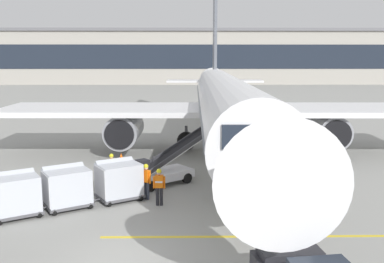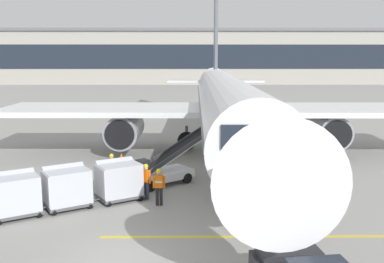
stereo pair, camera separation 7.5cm
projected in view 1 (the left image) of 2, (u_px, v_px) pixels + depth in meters
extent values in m
plane|color=gray|center=(120.00, 259.00, 14.83)|extent=(600.00, 600.00, 0.00)
cylinder|color=white|center=(226.00, 103.00, 29.80)|extent=(4.20, 31.45, 3.69)
cube|color=slate|center=(226.00, 103.00, 29.80)|extent=(4.22, 30.20, 0.44)
cone|color=white|center=(270.00, 167.00, 12.52)|extent=(3.56, 3.74, 3.50)
cone|color=white|center=(214.00, 83.00, 48.13)|extent=(3.23, 5.95, 3.13)
cube|color=white|center=(109.00, 109.00, 30.71)|extent=(15.01, 6.52, 0.36)
cylinder|color=#93969E|center=(124.00, 129.00, 30.31)|extent=(2.35, 4.12, 2.28)
cylinder|color=black|center=(119.00, 135.00, 28.25)|extent=(1.94, 0.15, 1.94)
cube|color=white|center=(341.00, 110.00, 30.63)|extent=(15.01, 6.52, 0.36)
cylinder|color=#93969E|center=(327.00, 130.00, 30.24)|extent=(2.35, 4.12, 2.28)
cylinder|color=black|center=(337.00, 135.00, 28.18)|extent=(1.94, 0.15, 1.94)
cube|color=slate|center=(215.00, 34.00, 45.79)|extent=(0.34, 3.77, 9.42)
cube|color=white|center=(215.00, 81.00, 46.34)|extent=(10.18, 2.68, 0.20)
cube|color=#1E2633|center=(258.00, 133.00, 14.97)|extent=(2.61, 1.70, 0.81)
cylinder|color=#47474C|center=(240.00, 173.00, 20.93)|extent=(0.22, 0.22, 1.12)
sphere|color=black|center=(239.00, 185.00, 21.03)|extent=(1.37, 1.37, 1.37)
cylinder|color=#47474C|center=(186.00, 133.00, 31.77)|extent=(0.22, 0.22, 1.12)
sphere|color=black|center=(186.00, 141.00, 31.87)|extent=(1.37, 1.37, 1.37)
cylinder|color=#47474C|center=(262.00, 133.00, 31.74)|extent=(0.22, 0.22, 1.12)
sphere|color=black|center=(262.00, 141.00, 31.84)|extent=(1.37, 1.37, 1.37)
cube|color=silver|center=(161.00, 175.00, 23.40)|extent=(3.66, 3.36, 0.44)
cube|color=black|center=(143.00, 166.00, 23.00)|extent=(0.82, 0.81, 0.70)
cylinder|color=#333338|center=(153.00, 163.00, 23.41)|extent=(0.08, 0.08, 0.80)
cube|color=silver|center=(179.00, 150.00, 23.94)|extent=(4.37, 3.72, 2.14)
cube|color=black|center=(179.00, 148.00, 23.93)|extent=(4.18, 3.53, 1.99)
cube|color=#333338|center=(184.00, 149.00, 23.59)|extent=(3.80, 3.02, 2.17)
cube|color=#333338|center=(174.00, 147.00, 24.26)|extent=(3.80, 3.02, 2.17)
cylinder|color=black|center=(187.00, 178.00, 23.61)|extent=(0.56, 0.50, 0.56)
cylinder|color=black|center=(171.00, 173.00, 24.74)|extent=(0.56, 0.50, 0.56)
cylinder|color=black|center=(150.00, 186.00, 22.13)|extent=(0.56, 0.50, 0.56)
cylinder|color=black|center=(135.00, 180.00, 23.26)|extent=(0.56, 0.50, 0.56)
cube|color=#515156|center=(120.00, 195.00, 20.89)|extent=(2.54, 2.40, 0.12)
cylinder|color=#4C4C51|center=(92.00, 200.00, 20.19)|extent=(0.64, 0.42, 0.07)
cube|color=silver|center=(119.00, 179.00, 20.76)|extent=(2.40, 2.27, 1.50)
cube|color=silver|center=(115.00, 167.00, 21.01)|extent=(2.01, 1.66, 0.74)
cube|color=silver|center=(100.00, 182.00, 20.25)|extent=(0.77, 1.25, 1.38)
sphere|color=black|center=(99.00, 196.00, 21.06)|extent=(0.30, 0.30, 0.30)
sphere|color=black|center=(109.00, 204.00, 19.92)|extent=(0.30, 0.30, 0.30)
sphere|color=black|center=(129.00, 190.00, 21.89)|extent=(0.30, 0.30, 0.30)
sphere|color=black|center=(141.00, 198.00, 20.75)|extent=(0.30, 0.30, 0.30)
cube|color=#515156|center=(68.00, 203.00, 19.78)|extent=(2.54, 2.40, 0.12)
cylinder|color=#4C4C51|center=(37.00, 209.00, 19.08)|extent=(0.64, 0.42, 0.07)
cube|color=silver|center=(67.00, 186.00, 19.64)|extent=(2.40, 2.27, 1.50)
cube|color=silver|center=(64.00, 173.00, 19.90)|extent=(2.01, 1.66, 0.74)
cube|color=silver|center=(45.00, 189.00, 19.14)|extent=(0.77, 1.25, 1.38)
sphere|color=black|center=(46.00, 203.00, 19.94)|extent=(0.30, 0.30, 0.30)
sphere|color=black|center=(54.00, 212.00, 18.80)|extent=(0.30, 0.30, 0.30)
sphere|color=black|center=(81.00, 197.00, 20.77)|extent=(0.30, 0.30, 0.30)
sphere|color=black|center=(90.00, 206.00, 19.63)|extent=(0.30, 0.30, 0.30)
cube|color=#515156|center=(16.00, 212.00, 18.69)|extent=(2.54, 2.40, 0.12)
cube|color=silver|center=(15.00, 194.00, 18.56)|extent=(2.40, 2.27, 1.50)
cube|color=silver|center=(12.00, 179.00, 18.81)|extent=(2.01, 1.66, 0.74)
sphere|color=black|center=(32.00, 205.00, 19.69)|extent=(0.30, 0.30, 0.30)
sphere|color=black|center=(39.00, 214.00, 18.55)|extent=(0.30, 0.30, 0.30)
cube|color=#28282D|center=(290.00, 252.00, 12.73)|extent=(1.89, 1.18, 0.24)
cylinder|color=black|center=(161.00, 196.00, 20.05)|extent=(0.15, 0.15, 0.86)
cylinder|color=black|center=(157.00, 196.00, 20.06)|extent=(0.15, 0.15, 0.86)
cube|color=orange|center=(159.00, 181.00, 19.93)|extent=(0.40, 0.27, 0.58)
cube|color=white|center=(159.00, 182.00, 19.81)|extent=(0.34, 0.04, 0.08)
sphere|color=tan|center=(159.00, 173.00, 19.86)|extent=(0.21, 0.21, 0.21)
sphere|color=yellow|center=(159.00, 171.00, 19.85)|extent=(0.23, 0.23, 0.23)
cylinder|color=orange|center=(164.00, 182.00, 19.93)|extent=(0.09, 0.09, 0.56)
cylinder|color=orange|center=(154.00, 182.00, 19.96)|extent=(0.09, 0.09, 0.56)
cylinder|color=#514C42|center=(119.00, 188.00, 21.30)|extent=(0.15, 0.15, 0.86)
cylinder|color=#514C42|center=(118.00, 187.00, 21.46)|extent=(0.15, 0.15, 0.86)
cube|color=yellow|center=(118.00, 174.00, 21.25)|extent=(0.38, 0.45, 0.58)
cube|color=white|center=(115.00, 174.00, 21.20)|extent=(0.16, 0.31, 0.08)
sphere|color=brown|center=(117.00, 165.00, 21.18)|extent=(0.21, 0.21, 0.21)
sphere|color=yellow|center=(117.00, 164.00, 21.17)|extent=(0.23, 0.23, 0.23)
cylinder|color=yellow|center=(119.00, 176.00, 21.05)|extent=(0.09, 0.09, 0.56)
cylinder|color=yellow|center=(116.00, 173.00, 21.48)|extent=(0.09, 0.09, 0.56)
cylinder|color=#333847|center=(145.00, 190.00, 20.98)|extent=(0.15, 0.15, 0.86)
cylinder|color=#333847|center=(148.00, 191.00, 20.88)|extent=(0.15, 0.15, 0.86)
cube|color=orange|center=(146.00, 176.00, 20.81)|extent=(0.45, 0.42, 0.58)
cube|color=white|center=(148.00, 175.00, 20.91)|extent=(0.28, 0.21, 0.08)
sphere|color=beige|center=(146.00, 168.00, 20.74)|extent=(0.21, 0.21, 0.21)
sphere|color=yellow|center=(146.00, 166.00, 20.73)|extent=(0.23, 0.23, 0.23)
cylinder|color=orange|center=(142.00, 176.00, 20.96)|extent=(0.09, 0.09, 0.56)
cylinder|color=orange|center=(150.00, 178.00, 20.68)|extent=(0.09, 0.09, 0.56)
cylinder|color=#514C42|center=(111.00, 178.00, 23.05)|extent=(0.15, 0.15, 0.86)
cylinder|color=#514C42|center=(113.00, 177.00, 23.22)|extent=(0.15, 0.15, 0.86)
cube|color=yellow|center=(112.00, 165.00, 23.01)|extent=(0.34, 0.43, 0.58)
cube|color=white|center=(109.00, 164.00, 23.04)|extent=(0.11, 0.33, 0.08)
sphere|color=tan|center=(111.00, 157.00, 22.94)|extent=(0.21, 0.21, 0.21)
sphere|color=yellow|center=(111.00, 156.00, 22.93)|extent=(0.23, 0.23, 0.23)
cylinder|color=yellow|center=(110.00, 167.00, 22.79)|extent=(0.09, 0.09, 0.56)
cylinder|color=yellow|center=(114.00, 164.00, 23.25)|extent=(0.09, 0.09, 0.56)
cube|color=black|center=(121.00, 164.00, 27.65)|extent=(0.67, 0.67, 0.05)
cone|color=orange|center=(121.00, 159.00, 27.59)|extent=(0.54, 0.54, 0.71)
cylinder|color=white|center=(121.00, 158.00, 27.58)|extent=(0.30, 0.30, 0.08)
cube|color=black|center=(121.00, 165.00, 27.49)|extent=(0.55, 0.55, 0.05)
cone|color=orange|center=(121.00, 160.00, 27.43)|extent=(0.44, 0.44, 0.58)
cylinder|color=white|center=(121.00, 160.00, 27.43)|extent=(0.24, 0.24, 0.07)
cube|color=yellow|center=(225.00, 155.00, 30.42)|extent=(0.20, 110.00, 0.01)
cube|color=yellow|center=(257.00, 236.00, 16.64)|extent=(12.00, 0.20, 0.01)
cube|color=#A8A399|center=(228.00, 58.00, 113.77)|extent=(115.37, 18.59, 12.77)
cube|color=#1E2633|center=(231.00, 57.00, 104.51)|extent=(111.90, 0.10, 5.75)
cube|color=slate|center=(229.00, 31.00, 110.79)|extent=(114.21, 15.80, 0.70)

